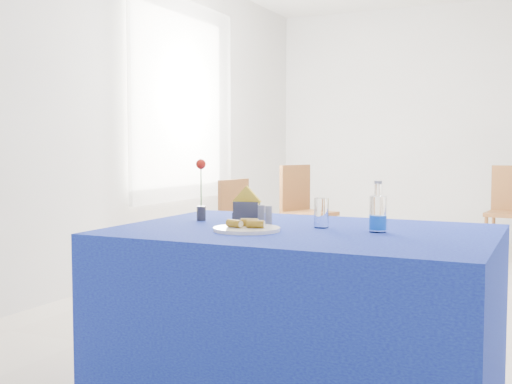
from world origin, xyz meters
TOP-DOWN VIEW (x-y plane):
  - floor at (0.00, 0.00)m, footprint 7.00×7.00m
  - room_shell at (0.00, 0.00)m, footprint 7.00×7.00m
  - window_pane at (-2.47, 0.80)m, footprint 0.04×1.50m
  - curtain at (-2.40, 0.80)m, footprint 0.04×1.75m
  - plate at (-0.42, -1.96)m, footprint 0.28×0.28m
  - drinking_glass at (-0.17, -1.73)m, footprint 0.06×0.06m
  - salt_shaker at (-0.43, -1.71)m, footprint 0.03×0.03m
  - pepper_shaker at (-0.48, -1.69)m, footprint 0.03×0.03m
  - blue_table at (-0.23, -1.80)m, footprint 1.60×1.10m
  - water_bottle at (0.09, -1.77)m, footprint 0.07×0.07m
  - napkin_holder at (-0.60, -1.59)m, footprint 0.15×0.08m
  - rose_vase at (-0.79, -1.71)m, footprint 0.05×0.05m
  - chair_bg_left at (0.37, 2.38)m, footprint 0.46×0.46m
  - chair_win_a at (-1.59, 0.36)m, footprint 0.44×0.44m
  - chair_win_b at (-1.50, 1.52)m, footprint 0.54×0.54m
  - banana_pieces at (-0.42, -1.96)m, footprint 0.17×0.12m

SIDE VIEW (x-z plane):
  - floor at x=0.00m, z-range 0.00..0.00m
  - blue_table at x=-0.23m, z-range 0.00..0.76m
  - chair_win_a at x=-1.59m, z-range 0.07..0.91m
  - chair_bg_left at x=0.37m, z-range 0.07..1.00m
  - chair_win_b at x=-1.50m, z-range 0.07..1.01m
  - plate at x=-0.42m, z-range 0.76..0.77m
  - banana_pieces at x=-0.42m, z-range 0.78..0.81m
  - salt_shaker at x=-0.43m, z-range 0.76..0.84m
  - pepper_shaker at x=-0.48m, z-range 0.76..0.84m
  - napkin_holder at x=-0.60m, z-range 0.73..0.89m
  - drinking_glass at x=-0.17m, z-range 0.76..0.89m
  - water_bottle at x=0.09m, z-range 0.72..0.94m
  - rose_vase at x=-0.79m, z-range 0.75..1.05m
  - window_pane at x=-2.47m, z-range 0.75..2.35m
  - curtain at x=-2.40m, z-range 0.62..2.48m
  - room_shell at x=0.00m, z-range -1.75..5.25m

